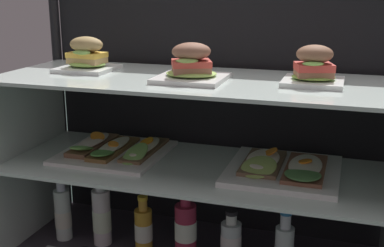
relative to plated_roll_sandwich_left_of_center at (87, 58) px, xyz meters
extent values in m
cylinder|color=black|center=(-0.25, 0.21, -0.23)|extent=(0.04, 0.04, 0.93)
cube|color=black|center=(0.38, 0.23, -0.21)|extent=(1.22, 0.01, 0.88)
cube|color=silver|center=(-0.23, -0.03, -0.50)|extent=(0.01, 0.45, 0.31)
cube|color=silver|center=(0.38, -0.03, -0.34)|extent=(1.24, 0.47, 0.01)
cube|color=silver|center=(-0.23, -0.03, -0.19)|extent=(0.01, 0.45, 0.28)
cube|color=silver|center=(0.38, -0.03, -0.05)|extent=(1.24, 0.47, 0.01)
cube|color=white|center=(0.00, 0.00, -0.04)|extent=(0.18, 0.18, 0.01)
ellipsoid|color=#98CB58|center=(0.00, 0.00, -0.02)|extent=(0.13, 0.11, 0.02)
cube|color=tan|center=(0.00, 0.00, -0.01)|extent=(0.12, 0.09, 0.02)
cube|color=yellow|center=(0.00, 0.00, 0.01)|extent=(0.13, 0.09, 0.02)
ellipsoid|color=#8ABF56|center=(0.00, -0.03, 0.02)|extent=(0.07, 0.04, 0.02)
ellipsoid|color=#9E824E|center=(0.00, 0.00, 0.04)|extent=(0.13, 0.09, 0.05)
cube|color=white|center=(0.39, -0.07, -0.04)|extent=(0.20, 0.20, 0.01)
ellipsoid|color=#98C257|center=(0.39, -0.07, -0.02)|extent=(0.15, 0.13, 0.02)
cube|color=#9B644B|center=(0.39, -0.07, -0.01)|extent=(0.14, 0.13, 0.02)
cube|color=#C04033|center=(0.39, -0.07, 0.01)|extent=(0.14, 0.13, 0.02)
ellipsoid|color=#8CAF50|center=(0.39, -0.11, 0.02)|extent=(0.07, 0.06, 0.02)
ellipsoid|color=brown|center=(0.39, -0.07, 0.04)|extent=(0.14, 0.13, 0.05)
cube|color=white|center=(0.74, -0.02, -0.04)|extent=(0.17, 0.17, 0.01)
ellipsoid|color=#87B548|center=(0.74, -0.02, -0.02)|extent=(0.12, 0.11, 0.01)
cube|color=#956447|center=(0.74, -0.02, -0.01)|extent=(0.12, 0.11, 0.02)
cube|color=#C93E34|center=(0.74, -0.02, 0.01)|extent=(0.12, 0.12, 0.02)
ellipsoid|color=#86C153|center=(0.74, -0.05, 0.02)|extent=(0.07, 0.05, 0.01)
ellipsoid|color=brown|center=(0.74, -0.02, 0.04)|extent=(0.13, 0.12, 0.05)
cube|color=white|center=(0.09, 0.00, -0.32)|extent=(0.34, 0.35, 0.01)
cube|color=brown|center=(0.00, 0.01, -0.31)|extent=(0.08, 0.26, 0.02)
ellipsoid|color=#7EC55D|center=(0.00, -0.06, -0.30)|extent=(0.09, 0.14, 0.05)
ellipsoid|color=#F3E0CF|center=(0.00, 0.01, -0.29)|extent=(0.07, 0.21, 0.02)
cylinder|color=orange|center=(0.01, 0.03, -0.28)|extent=(0.07, 0.07, 0.03)
cube|color=brown|center=(0.08, 0.00, -0.31)|extent=(0.08, 0.27, 0.01)
ellipsoid|color=#539541|center=(0.08, -0.08, -0.30)|extent=(0.09, 0.14, 0.04)
ellipsoid|color=#ECEACB|center=(0.08, 0.00, -0.30)|extent=(0.07, 0.21, 0.01)
cylinder|color=orange|center=(0.09, -0.01, -0.29)|extent=(0.05, 0.05, 0.02)
cube|color=brown|center=(0.19, 0.03, -0.31)|extent=(0.08, 0.27, 0.01)
ellipsoid|color=#79AC52|center=(0.19, -0.05, -0.30)|extent=(0.08, 0.14, 0.05)
ellipsoid|color=#ECE8C7|center=(0.19, 0.03, -0.30)|extent=(0.07, 0.22, 0.01)
cylinder|color=orange|center=(0.19, 0.05, -0.29)|extent=(0.07, 0.07, 0.02)
cube|color=white|center=(0.67, -0.01, -0.32)|extent=(0.34, 0.35, 0.02)
cube|color=brown|center=(0.60, 0.01, -0.31)|extent=(0.12, 0.24, 0.01)
ellipsoid|color=#9DB859|center=(0.60, -0.07, -0.29)|extent=(0.13, 0.14, 0.05)
ellipsoid|color=#F3E8CE|center=(0.60, 0.01, -0.29)|extent=(0.10, 0.20, 0.02)
cylinder|color=orange|center=(0.62, 0.04, -0.28)|extent=(0.06, 0.06, 0.03)
cube|color=brown|center=(0.73, -0.01, -0.31)|extent=(0.12, 0.27, 0.01)
ellipsoid|color=#4C8244|center=(0.73, -0.09, -0.30)|extent=(0.13, 0.15, 0.03)
ellipsoid|color=silver|center=(0.73, -0.01, -0.30)|extent=(0.10, 0.21, 0.01)
cylinder|color=orange|center=(0.73, 0.00, -0.29)|extent=(0.05, 0.05, 0.01)
cylinder|color=white|center=(-0.10, -0.06, -0.56)|extent=(0.06, 0.06, 0.18)
cylinder|color=silver|center=(-0.10, -0.06, -0.57)|extent=(0.06, 0.06, 0.06)
cylinder|color=silver|center=(-0.10, -0.06, -0.45)|extent=(0.03, 0.03, 0.04)
cylinder|color=gold|center=(-0.10, -0.06, -0.42)|extent=(0.04, 0.04, 0.01)
cylinder|color=silver|center=(0.05, -0.05, -0.55)|extent=(0.06, 0.06, 0.20)
cylinder|color=silver|center=(0.05, -0.05, -0.56)|extent=(0.06, 0.06, 0.08)
cylinder|color=silver|center=(0.05, -0.05, -0.43)|extent=(0.03, 0.03, 0.04)
cylinder|color=#2C69AE|center=(0.05, -0.05, -0.40)|extent=(0.04, 0.04, 0.01)
cylinder|color=gold|center=(0.21, -0.05, -0.57)|extent=(0.06, 0.06, 0.15)
cylinder|color=white|center=(0.21, -0.05, -0.58)|extent=(0.06, 0.06, 0.06)
cylinder|color=gold|center=(0.21, -0.05, -0.48)|extent=(0.03, 0.03, 0.04)
cylinder|color=gold|center=(0.21, -0.05, -0.45)|extent=(0.03, 0.03, 0.01)
cylinder|color=#9F2741|center=(0.36, -0.06, -0.55)|extent=(0.07, 0.07, 0.19)
cylinder|color=white|center=(0.36, -0.06, -0.54)|extent=(0.07, 0.07, 0.07)
cylinder|color=#9D2642|center=(0.36, -0.06, -0.43)|extent=(0.04, 0.04, 0.05)
cylinder|color=silver|center=(0.36, -0.06, -0.40)|extent=(0.04, 0.04, 0.01)
cylinder|color=silver|center=(0.51, -0.05, -0.58)|extent=(0.07, 0.07, 0.15)
cylinder|color=silver|center=(0.51, -0.05, -0.57)|extent=(0.07, 0.07, 0.06)
cylinder|color=white|center=(0.51, -0.05, -0.49)|extent=(0.04, 0.04, 0.03)
cylinder|color=black|center=(0.51, -0.05, -0.47)|extent=(0.04, 0.04, 0.01)
cylinder|color=white|center=(0.69, -0.06, -0.46)|extent=(0.03, 0.03, 0.05)
cylinder|color=#2A6FAF|center=(0.69, -0.06, -0.43)|extent=(0.04, 0.04, 0.02)
camera|label=1|loc=(0.85, -1.49, 0.23)|focal=47.27mm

